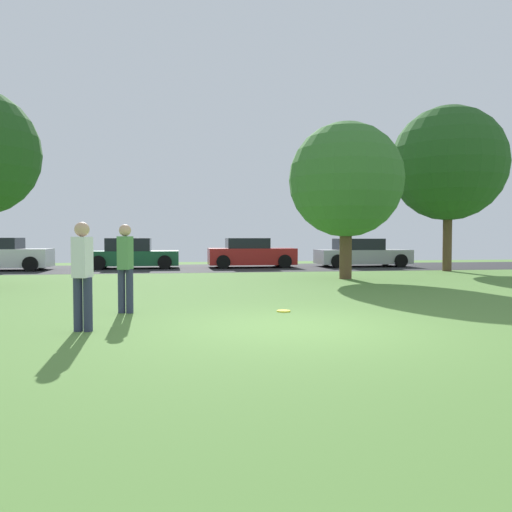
# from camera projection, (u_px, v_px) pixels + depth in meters

# --- Properties ---
(ground_plane) EXTENTS (44.00, 44.00, 0.00)m
(ground_plane) POSITION_uv_depth(u_px,v_px,m) (299.00, 327.00, 8.23)
(ground_plane) COLOR #547F38
(road_strip) EXTENTS (44.00, 6.40, 0.01)m
(road_strip) POSITION_uv_depth(u_px,v_px,m) (219.00, 268.00, 24.02)
(road_strip) COLOR #28282B
(road_strip) RESTS_ON ground_plane
(maple_tree_far) EXTENTS (4.00, 4.00, 5.47)m
(maple_tree_far) POSITION_uv_depth(u_px,v_px,m) (346.00, 180.00, 17.65)
(maple_tree_far) COLOR brown
(maple_tree_far) RESTS_ON ground_plane
(maple_tree_near) EXTENTS (4.88, 4.88, 7.06)m
(maple_tree_near) POSITION_uv_depth(u_px,v_px,m) (448.00, 164.00, 21.70)
(maple_tree_near) COLOR brown
(maple_tree_near) RESTS_ON ground_plane
(person_thrower) EXTENTS (0.30, 0.36, 1.71)m
(person_thrower) POSITION_uv_depth(u_px,v_px,m) (125.00, 264.00, 9.76)
(person_thrower) COLOR #2D334C
(person_thrower) RESTS_ON ground_plane
(person_catcher) EXTENTS (0.30, 0.36, 1.70)m
(person_catcher) POSITION_uv_depth(u_px,v_px,m) (83.00, 271.00, 7.86)
(person_catcher) COLOR #2D334C
(person_catcher) RESTS_ON ground_plane
(frisbee_disc) EXTENTS (0.27, 0.27, 0.03)m
(frisbee_disc) POSITION_uv_depth(u_px,v_px,m) (284.00, 311.00, 9.97)
(frisbee_disc) COLOR yellow
(frisbee_disc) RESTS_ON ground_plane
(parked_car_white) EXTENTS (4.05, 1.98, 1.44)m
(parked_car_white) POSITION_uv_depth(u_px,v_px,m) (1.00, 255.00, 22.16)
(parked_car_white) COLOR white
(parked_car_white) RESTS_ON ground_plane
(parked_car_green) EXTENTS (4.17, 2.00, 1.42)m
(parked_car_green) POSITION_uv_depth(u_px,v_px,m) (132.00, 255.00, 23.67)
(parked_car_green) COLOR #195633
(parked_car_green) RESTS_ON ground_plane
(parked_car_red) EXTENTS (4.15, 2.02, 1.42)m
(parked_car_red) POSITION_uv_depth(u_px,v_px,m) (251.00, 254.00, 24.43)
(parked_car_red) COLOR #B21E1E
(parked_car_red) RESTS_ON ground_plane
(parked_car_silver) EXTENTS (4.55, 2.09, 1.39)m
(parked_car_silver) POSITION_uv_depth(u_px,v_px,m) (361.00, 254.00, 25.18)
(parked_car_silver) COLOR #B7B7BC
(parked_car_silver) RESTS_ON ground_plane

